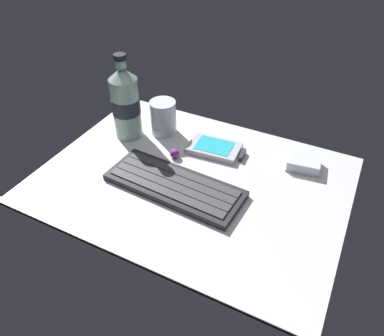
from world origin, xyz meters
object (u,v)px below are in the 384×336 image
charger_block (304,163)px  handheld_device (217,149)px  juice_cup (163,119)px  keyboard (174,185)px  water_bottle (126,103)px  trackball_mouse (175,153)px

charger_block → handheld_device: bearing=-170.6°
juice_cup → charger_block: 34.97cm
keyboard → juice_cup: (-12.57, 17.30, 3.10)cm
handheld_device → charger_block: size_ratio=1.89×
water_bottle → trackball_mouse: size_ratio=9.45×
keyboard → juice_cup: juice_cup is taller
water_bottle → charger_block: bearing=9.1°
handheld_device → trackball_mouse: bearing=-139.6°
keyboard → trackball_mouse: size_ratio=13.45×
juice_cup → handheld_device: bearing=-5.8°
handheld_device → water_bottle: bearing=-171.1°
keyboard → charger_block: bearing=40.5°
handheld_device → juice_cup: size_ratio=1.55×
juice_cup → trackball_mouse: bearing=-46.8°
trackball_mouse → juice_cup: bearing=133.2°
keyboard → handheld_device: 15.98cm
handheld_device → charger_block: charger_block is taller
water_bottle → handheld_device: bearing=8.9°
trackball_mouse → handheld_device: bearing=40.4°
juice_cup → water_bottle: bearing=-144.6°
handheld_device → water_bottle: (-22.25, -3.47, 8.28)cm
water_bottle → trackball_mouse: (14.60, -3.04, -7.91)cm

